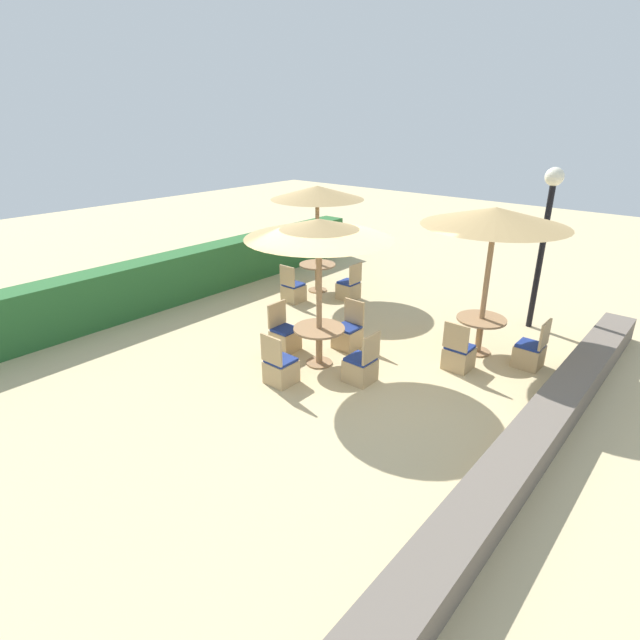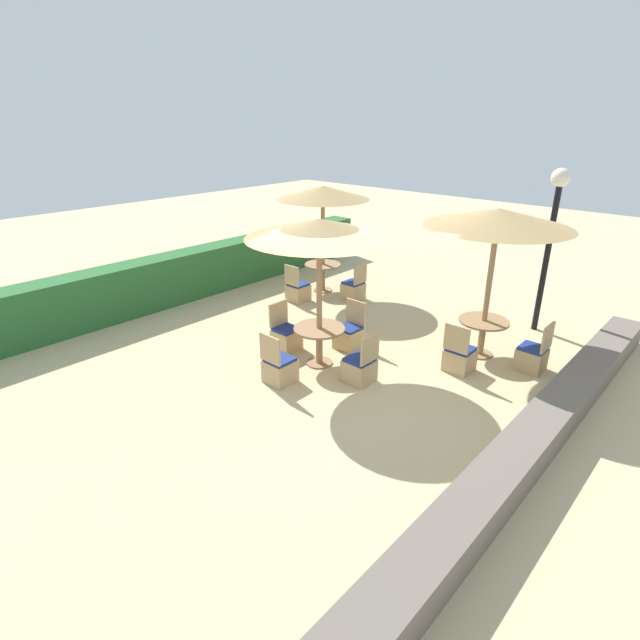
% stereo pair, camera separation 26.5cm
% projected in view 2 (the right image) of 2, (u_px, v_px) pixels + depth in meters
% --- Properties ---
extents(ground_plane, '(40.00, 40.00, 0.00)m').
position_uv_depth(ground_plane, '(345.00, 376.00, 8.75)').
color(ground_plane, '#C6B284').
extents(hedge_row, '(13.00, 0.70, 1.16)m').
position_uv_depth(hedge_row, '(168.00, 280.00, 11.96)').
color(hedge_row, '#28602D').
rests_on(hedge_row, ground_plane).
extents(stone_border, '(10.00, 0.56, 0.45)m').
position_uv_depth(stone_border, '(532.00, 440.00, 6.66)').
color(stone_border, '#6B6056').
rests_on(stone_border, ground_plane).
extents(lamp_post, '(0.36, 0.36, 3.32)m').
position_uv_depth(lamp_post, '(553.00, 219.00, 9.78)').
color(lamp_post, black).
rests_on(lamp_post, ground_plane).
extents(parasol_back_right, '(2.28, 2.28, 2.67)m').
position_uv_depth(parasol_back_right, '(323.00, 193.00, 12.03)').
color(parasol_back_right, '#93704C').
rests_on(parasol_back_right, ground_plane).
extents(round_table_back_right, '(0.92, 0.92, 0.72)m').
position_uv_depth(round_table_back_right, '(323.00, 271.00, 12.78)').
color(round_table_back_right, '#93704C').
rests_on(round_table_back_right, ground_plane).
extents(patio_chair_back_right_west, '(0.46, 0.46, 0.93)m').
position_uv_depth(patio_chair_back_right_west, '(298.00, 291.00, 12.18)').
color(patio_chair_back_right_west, tan).
rests_on(patio_chair_back_right_west, ground_plane).
extents(patio_chair_back_right_south, '(0.46, 0.46, 0.93)m').
position_uv_depth(patio_chair_back_right_south, '(354.00, 289.00, 12.30)').
color(patio_chair_back_right_south, tan).
rests_on(patio_chair_back_right_south, ground_plane).
extents(parasol_front_right, '(2.55, 2.55, 2.78)m').
position_uv_depth(parasol_front_right, '(498.00, 218.00, 8.55)').
color(parasol_front_right, '#93704C').
rests_on(parasol_front_right, ground_plane).
extents(round_table_front_right, '(0.92, 0.92, 0.71)m').
position_uv_depth(round_table_front_right, '(483.00, 329.00, 9.34)').
color(round_table_front_right, '#93704C').
rests_on(round_table_front_right, ground_plane).
extents(patio_chair_front_right_south, '(0.46, 0.46, 0.93)m').
position_uv_depth(patio_chair_front_right_south, '(532.00, 356.00, 8.88)').
color(patio_chair_front_right_south, tan).
rests_on(patio_chair_front_right_south, ground_plane).
extents(patio_chair_front_right_west, '(0.46, 0.46, 0.93)m').
position_uv_depth(patio_chair_front_right_west, '(459.00, 357.00, 8.84)').
color(patio_chair_front_right_west, tan).
rests_on(patio_chair_front_right_west, ground_plane).
extents(parasol_center, '(2.51, 2.51, 2.67)m').
position_uv_depth(parasol_center, '(319.00, 229.00, 8.25)').
color(parasol_center, '#93704C').
rests_on(parasol_center, ground_plane).
extents(round_table_center, '(0.93, 0.93, 0.72)m').
position_uv_depth(round_table_center, '(319.00, 337.00, 8.99)').
color(round_table_center, '#93704C').
rests_on(round_table_center, ground_plane).
extents(patio_chair_center_west, '(0.46, 0.46, 0.93)m').
position_uv_depth(patio_chair_center_west, '(279.00, 368.00, 8.47)').
color(patio_chair_center_west, tan).
rests_on(patio_chair_center_west, ground_plane).
extents(patio_chair_center_south, '(0.46, 0.46, 0.93)m').
position_uv_depth(patio_chair_center_south, '(360.00, 368.00, 8.47)').
color(patio_chair_center_south, tan).
rests_on(patio_chair_center_south, ground_plane).
extents(patio_chair_center_north, '(0.46, 0.46, 0.93)m').
position_uv_depth(patio_chair_center_north, '(286.00, 336.00, 9.68)').
color(patio_chair_center_north, tan).
rests_on(patio_chair_center_north, ground_plane).
extents(patio_chair_center_east, '(0.46, 0.46, 0.93)m').
position_uv_depth(patio_chair_center_east, '(349.00, 335.00, 9.73)').
color(patio_chair_center_east, tan).
rests_on(patio_chair_center_east, ground_plane).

